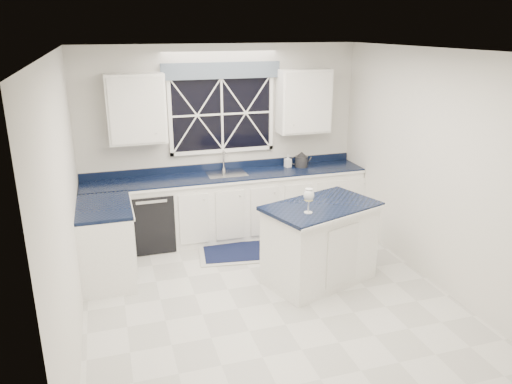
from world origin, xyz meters
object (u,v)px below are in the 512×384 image
object	(u,v)px
soap_bottle	(288,161)
island	(320,243)
wine_glass	(309,196)
kettle	(301,160)
dishwasher	(151,218)
faucet	(224,160)

from	to	relation	value
soap_bottle	island	bearing A→B (deg)	-97.78
wine_glass	soap_bottle	world-z (taller)	wine_glass
island	kettle	bearing A→B (deg)	56.81
dishwasher	faucet	size ratio (longest dim) A/B	2.72
island	soap_bottle	bearing A→B (deg)	63.40
dishwasher	island	world-z (taller)	island
soap_bottle	kettle	bearing A→B (deg)	-11.52
faucet	island	size ratio (longest dim) A/B	0.20
kettle	island	bearing A→B (deg)	-84.90
island	wine_glass	bearing A→B (deg)	-160.10
dishwasher	kettle	bearing A→B (deg)	1.96
faucet	island	xyz separation A→B (m)	(0.72, -1.79, -0.61)
wine_glass	soap_bottle	distance (m)	1.98
kettle	wine_glass	world-z (taller)	wine_glass
faucet	soap_bottle	xyz separation A→B (m)	(0.95, -0.08, -0.07)
faucet	kettle	world-z (taller)	faucet
kettle	dishwasher	bearing A→B (deg)	-158.56
kettle	soap_bottle	distance (m)	0.20
dishwasher	island	distance (m)	2.42
island	faucet	bearing A→B (deg)	92.94
faucet	wine_glass	bearing A→B (deg)	-76.80
faucet	soap_bottle	bearing A→B (deg)	-4.67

